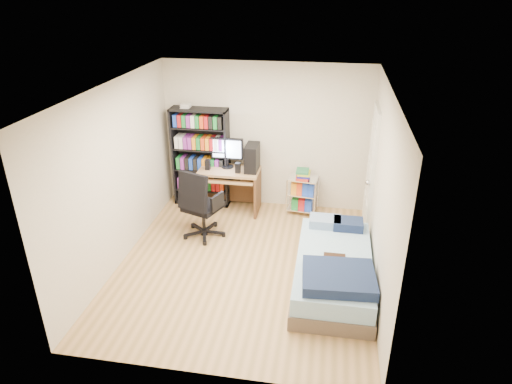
% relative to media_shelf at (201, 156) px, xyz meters
% --- Properties ---
extents(room, '(3.58, 4.08, 2.58)m').
position_rel_media_shelf_xyz_m(room, '(1.12, -1.84, 0.36)').
color(room, tan).
rests_on(room, ground).
extents(media_shelf, '(0.97, 0.32, 1.80)m').
position_rel_media_shelf_xyz_m(media_shelf, '(0.00, 0.00, 0.00)').
color(media_shelf, black).
rests_on(media_shelf, room).
extents(computer_desk, '(1.01, 0.59, 1.28)m').
position_rel_media_shelf_xyz_m(computer_desk, '(0.65, -0.17, -0.20)').
color(computer_desk, tan).
rests_on(computer_desk, room).
extents(office_chair, '(0.85, 0.85, 1.12)m').
position_rel_media_shelf_xyz_m(office_chair, '(0.31, -1.16, -0.53)').
color(office_chair, black).
rests_on(office_chair, room).
extents(wire_cart, '(0.53, 0.41, 0.80)m').
position_rel_media_shelf_xyz_m(wire_cart, '(1.79, -0.11, -0.36)').
color(wire_cart, white).
rests_on(wire_cart, room).
extents(bed, '(0.99, 1.98, 0.57)m').
position_rel_media_shelf_xyz_m(bed, '(2.35, -2.10, -0.64)').
color(bed, brown).
rests_on(bed, room).
extents(door, '(0.12, 0.80, 2.00)m').
position_rel_media_shelf_xyz_m(door, '(2.84, -0.49, 0.11)').
color(door, silver).
rests_on(door, room).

